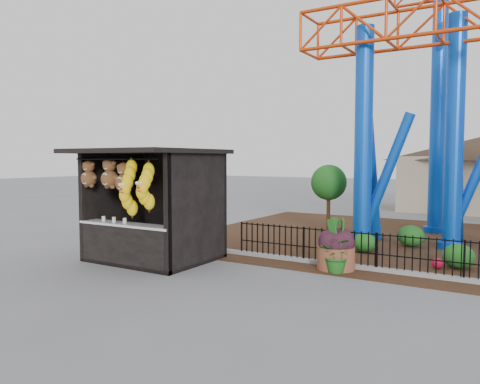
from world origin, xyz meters
The scene contains 9 objects.
ground centered at (0.00, 0.00, 0.00)m, with size 120.00×120.00×0.00m, color slate.
mulch_bed centered at (4.00, 8.00, 0.01)m, with size 18.00×12.00×0.02m, color #331E11.
curb centered at (4.00, 3.00, 0.06)m, with size 18.00×0.18×0.12m, color gray.
prize_booth centered at (-2.99, 0.90, 1.54)m, with size 3.50×3.40×3.12m.
picket_fence centered at (4.90, 3.00, 0.50)m, with size 12.20×0.06×1.00m, color black, non-canonical shape.
terracotta_planter centered at (1.84, 2.67, 0.30)m, with size 0.97×0.97×0.61m, color brown.
planter_foliage centered at (1.84, 2.67, 0.93)m, with size 0.70×0.70×0.64m, color black.
potted_plant centered at (2.01, 2.34, 0.46)m, with size 0.83×0.72×0.92m, color #2C591A.
landscaping centered at (4.19, 5.60, 0.31)m, with size 8.39×3.70×0.69m.
Camera 1 is at (5.93, -8.75, 2.84)m, focal length 35.00 mm.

